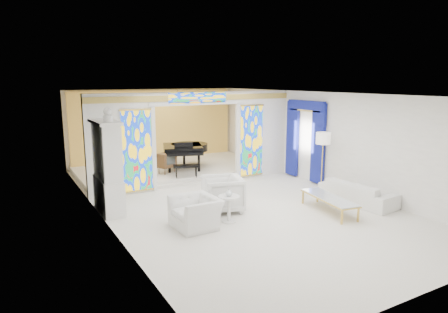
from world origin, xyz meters
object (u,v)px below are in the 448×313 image
coffee_table (329,198)px  grand_piano (186,149)px  sofa (358,192)px  tv_console (167,160)px  armchair_left (196,212)px  china_cabinet (107,168)px  armchair_right (223,194)px

coffee_table → grand_piano: 6.16m
sofa → grand_piano: (-2.58, 5.81, 0.57)m
sofa → tv_console: size_ratio=2.95×
armchair_left → grand_piano: size_ratio=0.41×
grand_piano → tv_console: 1.11m
sofa → tv_console: bearing=28.2°
sofa → grand_piano: bearing=18.4°
china_cabinet → armchair_left: (1.47, -2.12, -0.81)m
china_cabinet → armchair_right: size_ratio=2.69×
sofa → coffee_table: sofa is taller
tv_console → coffee_table: bearing=-90.1°
china_cabinet → tv_console: (2.63, 2.62, -0.53)m
sofa → tv_console: (-3.54, 5.30, 0.33)m
armchair_left → grand_piano: 5.68m
china_cabinet → sofa: china_cabinet is taller
armchair_right → sofa: size_ratio=0.48×
sofa → coffee_table: 1.25m
armchair_right → tv_console: (0.03, 4.02, 0.18)m
coffee_table → tv_console: bearing=112.8°
china_cabinet → sofa: (6.17, -2.68, -0.86)m
china_cabinet → sofa: size_ratio=1.28×
china_cabinet → grand_piano: (3.58, 3.13, -0.29)m
armchair_right → grand_piano: bearing=-175.6°
sofa → tv_console: 6.38m
armchair_left → coffee_table: armchair_left is taller
sofa → coffee_table: bearing=92.6°
armchair_left → armchair_right: 1.34m
coffee_table → grand_piano: bearing=102.7°
armchair_left → tv_console: size_ratio=1.52×
grand_piano → sofa: bearing=-46.8°
tv_console → armchair_left: bearing=-126.6°
china_cabinet → armchair_left: bearing=-55.2°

